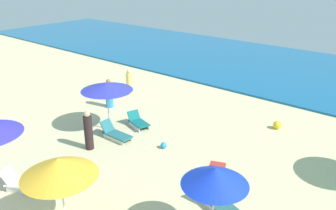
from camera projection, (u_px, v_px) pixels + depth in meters
The scene contains 14 objects.
ocean at pixel (269, 66), 26.74m from camera, with size 60.00×13.45×0.12m, color #155C8F.
umbrella_1 at pixel (107, 87), 15.87m from camera, with size 2.35×2.35×2.30m.
lounge_chair_1_0 at pixel (115, 134), 15.71m from camera, with size 1.53×0.61×0.72m.
lounge_chair_1_1 at pixel (138, 122), 16.84m from camera, with size 1.32×0.90×0.67m.
umbrella_2 at pixel (59, 167), 9.62m from camera, with size 2.13×2.13×2.38m.
umbrella_3 at pixel (215, 176), 9.19m from camera, with size 1.80×1.80×2.37m.
lounge_chair_3_0 at pixel (222, 205), 11.05m from camera, with size 1.62×1.09×0.75m.
lounge_chair_4_0 at pixel (23, 183), 12.14m from camera, with size 1.55×1.21×0.76m.
beachgoer_1 at pixel (109, 94), 19.01m from camera, with size 0.48×0.48×1.57m.
beachgoer_2 at pixel (129, 83), 20.89m from camera, with size 0.53×0.53×1.53m.
beachgoer_3 at pixel (88, 131), 14.65m from camera, with size 0.50×0.50×1.70m.
beach_ball_0 at pixel (164, 145), 14.92m from camera, with size 0.27×0.27×0.27m, color #258CD4.
beach_ball_1 at pixel (277, 125), 16.66m from camera, with size 0.38×0.38×0.38m, color yellow.
cooler_box_2 at pixel (217, 168), 13.12m from camera, with size 0.57×0.32×0.39m, color red.
Camera 1 is at (10.80, -1.49, 7.25)m, focal length 37.97 mm.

